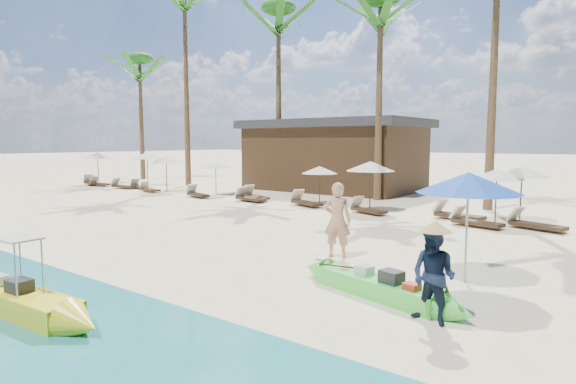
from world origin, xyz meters
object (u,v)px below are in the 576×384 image
Objects in this scene: green_canoe at (376,286)px; blue_umbrella at (468,183)px; yellow_canoe at (14,299)px; tourist at (337,220)px.

blue_umbrella is at bearing 76.46° from green_canoe.
blue_umbrella reaches higher than yellow_canoe.
blue_umbrella is (3.31, -0.19, 1.15)m from tourist.
green_canoe is 2.99m from blue_umbrella.
green_canoe is 6.60m from yellow_canoe.
yellow_canoe is 9.01m from blue_umbrella.
tourist is 3.51m from blue_umbrella.
tourist reaches higher than green_canoe.
green_canoe is at bearing 40.74° from yellow_canoe.
yellow_canoe is at bearing -130.84° from blue_umbrella.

